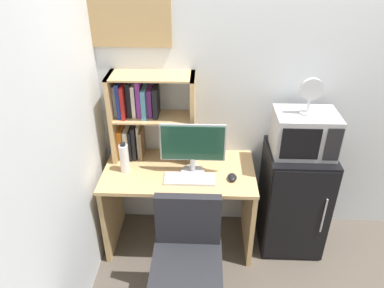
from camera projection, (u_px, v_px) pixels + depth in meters
name	position (u px, v px, depth m)	size (l,w,h in m)	color
wall_back	(364.00, 86.00, 2.73)	(6.40, 0.04, 2.60)	silver
desk	(180.00, 193.00, 2.90)	(1.15, 0.61, 0.72)	tan
hutch_bookshelf	(142.00, 115.00, 2.78)	(0.64, 0.25, 0.69)	tan
monitor	(193.00, 146.00, 2.65)	(0.48, 0.18, 0.40)	#B7B7BC
keyboard	(189.00, 179.00, 2.67)	(0.37, 0.15, 0.02)	silver
computer_mouse	(232.00, 177.00, 2.67)	(0.07, 0.10, 0.04)	black
water_bottle	(124.00, 158.00, 2.73)	(0.07, 0.07, 0.24)	silver
mini_fridge	(293.00, 198.00, 2.94)	(0.49, 0.51, 0.88)	black
microwave	(304.00, 133.00, 2.64)	(0.44, 0.33, 0.31)	#ADADB2
desk_fan	(311.00, 94.00, 2.48)	(0.16, 0.11, 0.26)	silver
desk_chair	(187.00, 270.00, 2.39)	(0.52, 0.52, 0.88)	black
wall_corkboard	(127.00, 9.00, 2.49)	(0.60, 0.02, 0.51)	tan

